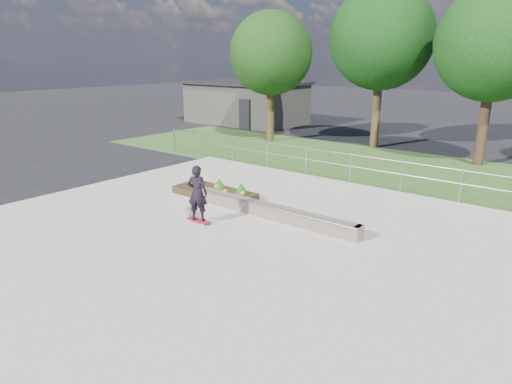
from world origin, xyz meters
TOP-DOWN VIEW (x-y plane):
  - ground at (0.00, 0.00)m, footprint 120.00×120.00m
  - grass_verge at (0.00, 11.00)m, footprint 30.00×8.00m
  - concrete_slab at (0.00, 0.00)m, footprint 15.00×15.00m
  - fence at (0.00, 7.50)m, footprint 20.06×0.06m
  - building at (-14.00, 18.00)m, footprint 8.40×5.40m
  - tree_far_left at (-8.00, 13.00)m, footprint 4.55×4.55m
  - tree_mid_left at (-2.50, 15.00)m, footprint 5.25×5.25m
  - tree_mid_right at (3.00, 14.00)m, footprint 4.90×4.90m
  - grind_ledge at (-0.02, 2.39)m, footprint 6.00×0.44m
  - planter_bed at (-2.76, 2.94)m, footprint 3.00×1.20m
  - skateboarder at (-1.33, 0.73)m, footprint 0.80×0.59m

SIDE VIEW (x-z plane):
  - ground at x=0.00m, z-range 0.00..0.00m
  - grass_verge at x=0.00m, z-range 0.00..0.02m
  - concrete_slab at x=0.00m, z-range 0.00..0.06m
  - planter_bed at x=-2.76m, z-range -0.06..0.55m
  - grind_ledge at x=-0.02m, z-range 0.05..0.48m
  - fence at x=0.00m, z-range 0.17..1.37m
  - skateboarder at x=-1.33m, z-range 0.09..1.81m
  - building at x=-14.00m, z-range 0.01..3.01m
  - tree_far_left at x=-8.00m, z-range 1.28..8.43m
  - tree_mid_right at x=3.00m, z-range 1.38..9.08m
  - tree_mid_left at x=-2.50m, z-range 1.48..9.73m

